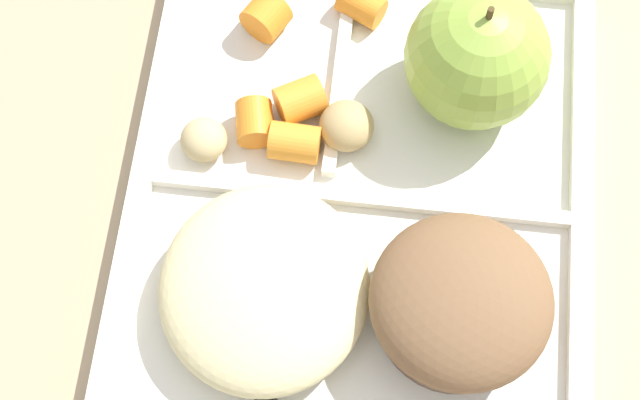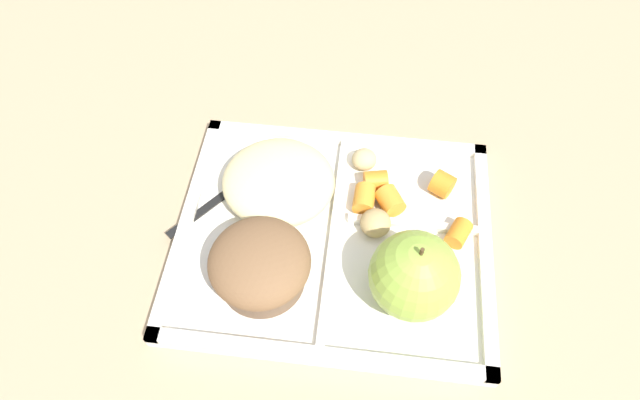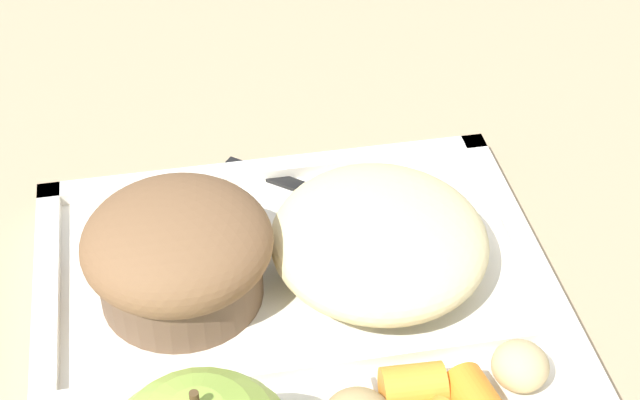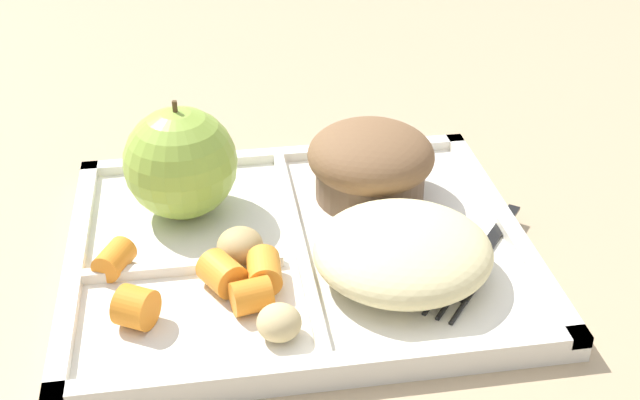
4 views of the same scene
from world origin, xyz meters
name	(u,v)px [view 3 (image 3 of 4)]	position (x,y,z in m)	size (l,w,h in m)	color
ground	(314,386)	(0.00, 0.00, 0.00)	(6.00, 6.00, 0.00)	tan
lunch_tray	(315,378)	(0.00, 0.00, 0.01)	(0.32, 0.27, 0.02)	silver
bran_muffin	(178,253)	(0.06, 0.06, 0.04)	(0.10, 0.10, 0.06)	brown
carrot_slice_edge	(472,398)	(-0.04, -0.07, 0.02)	(0.02, 0.02, 0.02)	orange
carrot_slice_diagonal	(413,388)	(-0.03, -0.04, 0.02)	(0.02, 0.02, 0.03)	orange
potato_chunk_small	(520,366)	(-0.02, -0.09, 0.02)	(0.03, 0.03, 0.02)	tan
egg_noodle_pile	(379,240)	(0.06, -0.05, 0.03)	(0.12, 0.11, 0.04)	beige
meatball_front	(380,243)	(0.07, -0.05, 0.03)	(0.03, 0.03, 0.03)	#755B4C
meatball_back	(370,279)	(0.04, -0.04, 0.03)	(0.04, 0.04, 0.04)	#755B4C
plastic_fork	(354,205)	(0.12, -0.04, 0.01)	(0.11, 0.13, 0.00)	black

